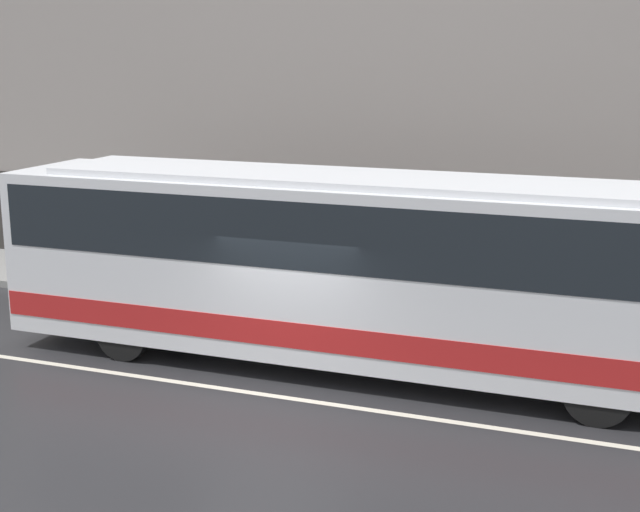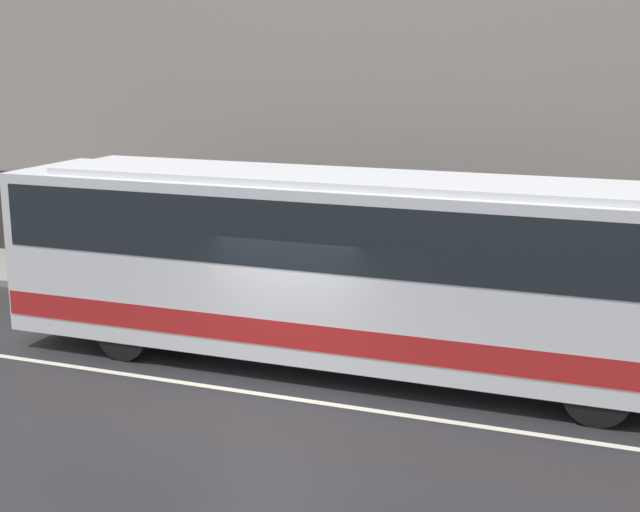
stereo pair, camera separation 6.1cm
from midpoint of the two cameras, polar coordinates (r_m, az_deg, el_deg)
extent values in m
plane|color=#262628|center=(14.82, -2.82, -8.95)|extent=(60.00, 60.00, 0.00)
cube|color=gray|center=(19.63, 3.55, -3.13)|extent=(60.00, 2.90, 0.17)
cube|color=gray|center=(20.40, 5.09, 10.60)|extent=(60.00, 0.30, 9.38)
cube|color=#2D2B28|center=(20.69, 4.77, 0.81)|extent=(60.00, 0.06, 2.34)
cube|color=beige|center=(14.81, -2.82, -8.94)|extent=(54.00, 0.14, 0.01)
cube|color=silver|center=(15.65, 1.23, -0.63)|extent=(12.31, 2.47, 2.99)
cube|color=#B21E1E|center=(15.90, 1.21, -3.94)|extent=(12.25, 2.50, 0.45)
cube|color=black|center=(15.49, 1.24, 2.06)|extent=(11.94, 2.49, 1.14)
cube|color=silver|center=(15.35, 1.25, 5.02)|extent=(10.46, 2.10, 0.12)
cylinder|color=black|center=(14.19, 17.46, -8.36)|extent=(1.03, 0.28, 1.03)
cylinder|color=black|center=(16.22, 17.96, -5.69)|extent=(1.03, 0.28, 1.03)
cylinder|color=black|center=(16.70, -12.34, -4.79)|extent=(1.03, 0.28, 1.03)
cylinder|color=black|center=(18.46, -8.72, -2.92)|extent=(1.03, 0.28, 1.03)
cylinder|color=#333338|center=(20.27, -2.75, -0.28)|extent=(0.36, 0.36, 1.42)
sphere|color=tan|center=(20.09, -2.77, 2.05)|extent=(0.26, 0.26, 0.26)
camera|label=1|loc=(0.03, -89.89, 0.03)|focal=50.00mm
camera|label=2|loc=(0.03, 90.11, -0.03)|focal=50.00mm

